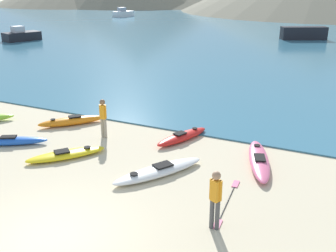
# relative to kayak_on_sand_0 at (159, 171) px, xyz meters

# --- Properties ---
(ground_plane) EXTENTS (400.00, 400.00, 0.00)m
(ground_plane) POSITION_rel_kayak_on_sand_0_xyz_m (-0.96, -4.26, -0.14)
(ground_plane) COLOR beige
(bay_water) EXTENTS (160.00, 70.00, 0.06)m
(bay_water) POSITION_rel_kayak_on_sand_0_xyz_m (-0.96, 38.87, -0.11)
(bay_water) COLOR teal
(bay_water) RESTS_ON ground_plane
(kayak_on_sand_0) EXTENTS (2.39, 3.30, 0.33)m
(kayak_on_sand_0) POSITION_rel_kayak_on_sand_0_xyz_m (0.00, 0.00, 0.00)
(kayak_on_sand_0) COLOR white
(kayak_on_sand_0) RESTS_ON ground_plane
(kayak_on_sand_2) EXTENTS (2.36, 2.69, 0.30)m
(kayak_on_sand_2) POSITION_rel_kayak_on_sand_0_xyz_m (-3.64, -0.25, -0.02)
(kayak_on_sand_2) COLOR yellow
(kayak_on_sand_2) RESTS_ON ground_plane
(kayak_on_sand_3) EXTENTS (1.50, 2.76, 0.36)m
(kayak_on_sand_3) POSITION_rel_kayak_on_sand_0_xyz_m (-0.49, 3.10, 0.01)
(kayak_on_sand_3) COLOR red
(kayak_on_sand_3) RESTS_ON ground_plane
(kayak_on_sand_4) EXTENTS (2.41, 2.57, 0.40)m
(kayak_on_sand_4) POSITION_rel_kayak_on_sand_0_xyz_m (-5.67, 2.66, 0.03)
(kayak_on_sand_4) COLOR orange
(kayak_on_sand_4) RESTS_ON ground_plane
(kayak_on_sand_5) EXTENTS (1.69, 3.49, 0.35)m
(kayak_on_sand_5) POSITION_rel_kayak_on_sand_0_xyz_m (2.81, 2.23, 0.01)
(kayak_on_sand_5) COLOR #E5668C
(kayak_on_sand_5) RESTS_ON ground_plane
(kayak_on_sand_6) EXTENTS (3.15, 2.11, 0.36)m
(kayak_on_sand_6) POSITION_rel_kayak_on_sand_0_xyz_m (-6.59, -0.32, 0.01)
(kayak_on_sand_6) COLOR blue
(kayak_on_sand_6) RESTS_ON ground_plane
(person_near_foreground) EXTENTS (0.33, 0.27, 1.64)m
(person_near_foreground) POSITION_rel_kayak_on_sand_0_xyz_m (2.65, -2.09, 0.80)
(person_near_foreground) COLOR #4C4C4C
(person_near_foreground) RESTS_ON ground_plane
(person_near_waterline) EXTENTS (0.33, 0.22, 1.62)m
(person_near_waterline) POSITION_rel_kayak_on_sand_0_xyz_m (-3.51, 2.01, 0.78)
(person_near_waterline) COLOR gray
(person_near_waterline) RESTS_ON ground_plane
(moored_boat_0) EXTENTS (4.94, 3.40, 1.36)m
(moored_boat_0) POSITION_rel_kayak_on_sand_0_xyz_m (-0.06, 35.34, 0.60)
(moored_boat_0) COLOR black
(moored_boat_0) RESTS_ON bay_water
(moored_boat_1) EXTENTS (2.42, 4.17, 1.62)m
(moored_boat_1) POSITION_rel_kayak_on_sand_0_xyz_m (-33.45, 52.38, 0.48)
(moored_boat_1) COLOR white
(moored_boat_1) RESTS_ON bay_water
(moored_boat_3) EXTENTS (3.00, 4.08, 1.53)m
(moored_boat_3) POSITION_rel_kayak_on_sand_0_xyz_m (-27.27, 21.51, 0.45)
(moored_boat_3) COLOR black
(moored_boat_3) RESTS_ON bay_water
(loose_paddle) EXTENTS (0.40, 2.79, 0.03)m
(loose_paddle) POSITION_rel_kayak_on_sand_0_xyz_m (2.59, -0.72, -0.13)
(loose_paddle) COLOR black
(loose_paddle) RESTS_ON ground_plane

